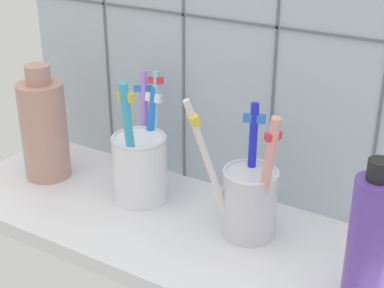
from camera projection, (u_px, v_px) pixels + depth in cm
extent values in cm
cube|color=silver|center=(181.00, 231.00, 72.18)|extent=(64.00, 22.00, 2.00)
cube|color=#B2C1CC|center=(232.00, 38.00, 72.40)|extent=(64.00, 2.00, 45.00)
cube|color=slate|center=(105.00, 21.00, 80.71)|extent=(0.30, 0.20, 45.00)
cube|color=slate|center=(183.00, 33.00, 74.60)|extent=(0.30, 0.20, 45.00)
cube|color=slate|center=(276.00, 47.00, 68.50)|extent=(0.30, 0.20, 45.00)
cube|color=slate|center=(228.00, 21.00, 70.57)|extent=(64.00, 0.20, 0.30)
cylinder|color=white|center=(140.00, 169.00, 75.73)|extent=(6.98, 6.98, 8.66)
torus|color=silver|center=(139.00, 138.00, 73.91)|extent=(7.13, 7.13, 0.50)
cylinder|color=#39A8D7|center=(131.00, 146.00, 71.62)|extent=(1.32, 3.00, 16.82)
cube|color=yellow|center=(126.00, 97.00, 68.30)|extent=(1.92, 1.02, 1.13)
cylinder|color=blue|center=(149.00, 140.00, 76.66)|extent=(1.05, 4.19, 13.97)
cube|color=white|center=(153.00, 98.00, 75.26)|extent=(2.24, 0.87, 1.23)
cylinder|color=#88CCEA|center=(155.00, 132.00, 76.70)|extent=(1.77, 3.13, 15.88)
cube|color=#E5333F|center=(156.00, 80.00, 74.63)|extent=(2.01, 1.38, 0.91)
cylinder|color=#B980F2|center=(144.00, 130.00, 77.82)|extent=(3.01, 4.27, 15.47)
cube|color=blue|center=(144.00, 88.00, 76.58)|extent=(2.64, 2.01, 0.94)
cylinder|color=silver|center=(250.00, 203.00, 68.33)|extent=(6.35, 6.35, 8.16)
torus|color=silver|center=(251.00, 172.00, 66.62)|extent=(6.54, 6.54, 0.50)
cylinder|color=silver|center=(211.00, 170.00, 65.22)|extent=(4.72, 5.43, 17.46)
cube|color=yellow|center=(194.00, 119.00, 61.94)|extent=(2.16, 2.06, 1.23)
cylinder|color=#1E26DF|center=(252.00, 167.00, 68.00)|extent=(1.67, 2.52, 15.38)
cube|color=blue|center=(254.00, 118.00, 65.98)|extent=(2.63, 1.59, 1.02)
cylinder|color=pink|center=(265.00, 181.00, 64.30)|extent=(3.54, 2.54, 15.99)
cube|color=#E5333F|center=(273.00, 136.00, 61.25)|extent=(1.60, 2.00, 0.92)
cylinder|color=tan|center=(44.00, 131.00, 80.70)|extent=(6.34, 6.34, 13.59)
cylinder|color=tan|center=(38.00, 74.00, 77.31)|extent=(3.30, 3.30, 2.53)
cylinder|color=#613EA5|center=(368.00, 243.00, 56.14)|extent=(4.10, 4.10, 13.70)
cylinder|color=black|center=(379.00, 170.00, 52.84)|extent=(2.25, 2.25, 2.00)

